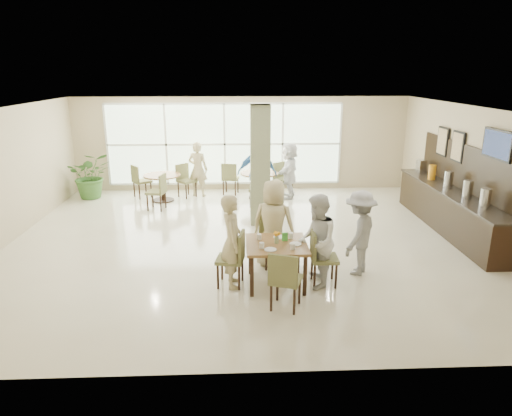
{
  "coord_description": "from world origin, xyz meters",
  "views": [
    {
      "loc": [
        -0.15,
        -9.23,
        3.53
      ],
      "look_at": [
        0.2,
        -1.2,
        1.1
      ],
      "focal_mm": 32.0,
      "sensor_mm": 36.0,
      "label": 1
    }
  ],
  "objects_px": {
    "buffet_counter": "(450,207)",
    "adult_standing": "(198,169)",
    "round_table_right": "(259,179)",
    "teen_far": "(274,224)",
    "round_table_left": "(162,181)",
    "adult_b": "(289,170)",
    "main_table": "(276,248)",
    "adult_a": "(257,174)",
    "teen_right": "(317,241)",
    "teen_standing": "(359,233)",
    "teen_left": "(232,241)",
    "potted_plant": "(91,175)"
  },
  "relations": [
    {
      "from": "buffet_counter",
      "to": "adult_standing",
      "type": "relative_size",
      "value": 2.95
    },
    {
      "from": "round_table_right",
      "to": "teen_far",
      "type": "relative_size",
      "value": 0.65
    },
    {
      "from": "round_table_left",
      "to": "adult_b",
      "type": "height_order",
      "value": "adult_b"
    },
    {
      "from": "round_table_left",
      "to": "teen_far",
      "type": "bearing_deg",
      "value": -59.18
    },
    {
      "from": "adult_standing",
      "to": "main_table",
      "type": "bearing_deg",
      "value": 123.87
    },
    {
      "from": "buffet_counter",
      "to": "adult_a",
      "type": "xyz_separation_m",
      "value": [
        -4.31,
        2.11,
        0.34
      ]
    },
    {
      "from": "round_table_left",
      "to": "round_table_right",
      "type": "bearing_deg",
      "value": 2.95
    },
    {
      "from": "teen_right",
      "to": "main_table",
      "type": "bearing_deg",
      "value": -90.6
    },
    {
      "from": "teen_standing",
      "to": "adult_b",
      "type": "relative_size",
      "value": 0.97
    },
    {
      "from": "round_table_right",
      "to": "teen_standing",
      "type": "relative_size",
      "value": 0.7
    },
    {
      "from": "teen_far",
      "to": "adult_standing",
      "type": "height_order",
      "value": "teen_far"
    },
    {
      "from": "buffet_counter",
      "to": "adult_a",
      "type": "distance_m",
      "value": 4.81
    },
    {
      "from": "round_table_left",
      "to": "teen_left",
      "type": "distance_m",
      "value": 5.75
    },
    {
      "from": "teen_far",
      "to": "round_table_left",
      "type": "bearing_deg",
      "value": -37.78
    },
    {
      "from": "teen_standing",
      "to": "teen_right",
      "type": "bearing_deg",
      "value": -27.72
    },
    {
      "from": "potted_plant",
      "to": "teen_standing",
      "type": "relative_size",
      "value": 0.86
    },
    {
      "from": "teen_far",
      "to": "teen_right",
      "type": "relative_size",
      "value": 1.04
    },
    {
      "from": "teen_right",
      "to": "teen_standing",
      "type": "height_order",
      "value": "teen_right"
    },
    {
      "from": "teen_left",
      "to": "teen_standing",
      "type": "xyz_separation_m",
      "value": [
        2.25,
        0.4,
        -0.03
      ]
    },
    {
      "from": "adult_a",
      "to": "adult_standing",
      "type": "height_order",
      "value": "adult_a"
    },
    {
      "from": "main_table",
      "to": "teen_left",
      "type": "distance_m",
      "value": 0.76
    },
    {
      "from": "adult_standing",
      "to": "adult_b",
      "type": "bearing_deg",
      "value": -169.0
    },
    {
      "from": "potted_plant",
      "to": "main_table",
      "type": "bearing_deg",
      "value": -50.19
    },
    {
      "from": "adult_b",
      "to": "adult_standing",
      "type": "height_order",
      "value": "adult_standing"
    },
    {
      "from": "teen_standing",
      "to": "adult_b",
      "type": "bearing_deg",
      "value": -139.16
    },
    {
      "from": "adult_standing",
      "to": "teen_right",
      "type": "bearing_deg",
      "value": 129.41
    },
    {
      "from": "main_table",
      "to": "round_table_right",
      "type": "distance_m",
      "value": 5.52
    },
    {
      "from": "teen_far",
      "to": "teen_standing",
      "type": "xyz_separation_m",
      "value": [
        1.5,
        -0.38,
        -0.06
      ]
    },
    {
      "from": "round_table_right",
      "to": "teen_standing",
      "type": "distance_m",
      "value": 5.35
    },
    {
      "from": "adult_b",
      "to": "teen_standing",
      "type": "bearing_deg",
      "value": 19.66
    },
    {
      "from": "teen_standing",
      "to": "adult_a",
      "type": "distance_m",
      "value": 4.62
    },
    {
      "from": "main_table",
      "to": "round_table_right",
      "type": "xyz_separation_m",
      "value": [
        -0.02,
        5.52,
        -0.1
      ]
    },
    {
      "from": "buffet_counter",
      "to": "teen_far",
      "type": "relative_size",
      "value": 2.82
    },
    {
      "from": "teen_left",
      "to": "round_table_left",
      "type": "bearing_deg",
      "value": 13.91
    },
    {
      "from": "teen_left",
      "to": "adult_b",
      "type": "distance_m",
      "value": 5.8
    },
    {
      "from": "round_table_left",
      "to": "buffet_counter",
      "type": "relative_size",
      "value": 0.22
    },
    {
      "from": "teen_right",
      "to": "adult_b",
      "type": "bearing_deg",
      "value": -176.29
    },
    {
      "from": "teen_far",
      "to": "adult_b",
      "type": "bearing_deg",
      "value": -78.5
    },
    {
      "from": "buffet_counter",
      "to": "teen_right",
      "type": "distance_m",
      "value": 4.43
    },
    {
      "from": "adult_standing",
      "to": "potted_plant",
      "type": "bearing_deg",
      "value": 18.09
    },
    {
      "from": "teen_far",
      "to": "teen_right",
      "type": "bearing_deg",
      "value": 149.37
    },
    {
      "from": "round_table_left",
      "to": "buffet_counter",
      "type": "distance_m",
      "value": 7.47
    },
    {
      "from": "adult_standing",
      "to": "round_table_left",
      "type": "bearing_deg",
      "value": 42.72
    },
    {
      "from": "teen_far",
      "to": "teen_right",
      "type": "distance_m",
      "value": 1.07
    },
    {
      "from": "main_table",
      "to": "round_table_right",
      "type": "relative_size",
      "value": 0.95
    },
    {
      "from": "adult_a",
      "to": "adult_standing",
      "type": "distance_m",
      "value": 2.01
    },
    {
      "from": "main_table",
      "to": "teen_standing",
      "type": "height_order",
      "value": "teen_standing"
    },
    {
      "from": "round_table_left",
      "to": "adult_a",
      "type": "height_order",
      "value": "adult_a"
    },
    {
      "from": "potted_plant",
      "to": "adult_standing",
      "type": "xyz_separation_m",
      "value": [
        3.05,
        0.06,
        0.14
      ]
    },
    {
      "from": "adult_a",
      "to": "round_table_right",
      "type": "bearing_deg",
      "value": 89.62
    }
  ]
}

